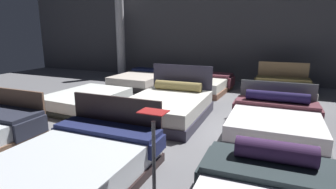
{
  "coord_description": "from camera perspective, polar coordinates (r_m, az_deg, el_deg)",
  "views": [
    {
      "loc": [
        2.28,
        -5.21,
        1.91
      ],
      "look_at": [
        -0.11,
        0.29,
        0.46
      ],
      "focal_mm": 28.95,
      "sensor_mm": 36.0,
      "label": 1
    }
  ],
  "objects": [
    {
      "name": "ground_plane",
      "position": [
        6.0,
        -0.13,
        -5.04
      ],
      "size": [
        18.0,
        18.0,
        0.02
      ],
      "primitive_type": "cube",
      "color": "slate"
    },
    {
      "name": "showroom_back_wall",
      "position": [
        10.41,
        11.11,
        12.49
      ],
      "size": [
        18.0,
        0.06,
        3.5
      ],
      "primitive_type": "cube",
      "color": "#47474C",
      "rests_on": "ground_plane"
    },
    {
      "name": "bed_1",
      "position": [
        3.74,
        -18.71,
        -13.74
      ],
      "size": [
        1.72,
        2.06,
        0.91
      ],
      "rotation": [
        0.0,
        0.0,
        0.02
      ],
      "color": "black",
      "rests_on": "ground_plane"
    },
    {
      "name": "bed_3",
      "position": [
        7.05,
        -16.77,
        -1.11
      ],
      "size": [
        1.61,
        2.08,
        0.38
      ],
      "rotation": [
        0.0,
        0.0,
        -0.05
      ],
      "color": "black",
      "rests_on": "ground_plane"
    },
    {
      "name": "bed_4",
      "position": [
        5.91,
        -0.24,
        -2.63
      ],
      "size": [
        1.68,
        2.19,
        1.05
      ],
      "rotation": [
        0.0,
        0.0,
        0.03
      ],
      "color": "#2A2839",
      "rests_on": "ground_plane"
    },
    {
      "name": "bed_5",
      "position": [
        5.48,
        21.56,
        -5.27
      ],
      "size": [
        1.72,
        2.05,
        0.82
      ],
      "rotation": [
        0.0,
        0.0,
        0.02
      ],
      "color": "#55595D",
      "rests_on": "ground_plane"
    },
    {
      "name": "bed_6",
      "position": [
        9.41,
        -5.46,
        3.14
      ],
      "size": [
        1.66,
        2.17,
        0.48
      ],
      "rotation": [
        0.0,
        0.0,
        -0.03
      ],
      "color": "black",
      "rests_on": "ground_plane"
    },
    {
      "name": "bed_7",
      "position": [
        8.61,
        7.51,
        2.2
      ],
      "size": [
        1.61,
        2.01,
        0.5
      ],
      "rotation": [
        0.0,
        0.0,
        -0.05
      ],
      "color": "brown",
      "rests_on": "ground_plane"
    },
    {
      "name": "bed_8",
      "position": [
        8.29,
        22.97,
        0.76
      ],
      "size": [
        1.69,
        2.1,
        0.92
      ],
      "rotation": [
        0.0,
        0.0,
        0.05
      ],
      "color": "#8F724F",
      "rests_on": "ground_plane"
    },
    {
      "name": "price_sign",
      "position": [
        2.97,
        -2.96,
        -16.18
      ],
      "size": [
        0.28,
        0.24,
        1.12
      ],
      "color": "#3F3F44",
      "rests_on": "ground_plane"
    },
    {
      "name": "support_pillar",
      "position": [
        11.33,
        -10.01,
        12.61
      ],
      "size": [
        0.34,
        0.34,
        3.5
      ],
      "primitive_type": "cylinder",
      "color": "silver",
      "rests_on": "ground_plane"
    }
  ]
}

